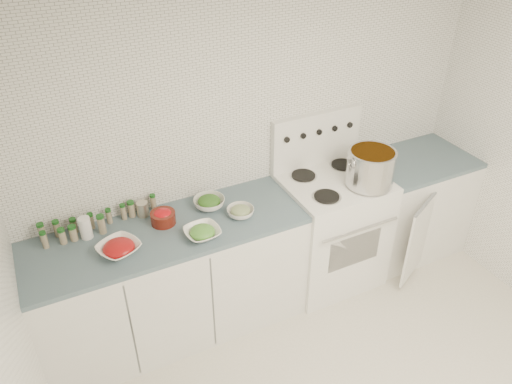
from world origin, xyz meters
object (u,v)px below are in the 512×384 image
(stove, at_px, (330,226))
(bowl_snowpea, at_px, (202,232))
(stock_pot, at_px, (371,166))
(bowl_tomato, at_px, (119,248))

(stove, xyz_separation_m, bowl_snowpea, (-1.12, -0.15, 0.44))
(stove, bearing_deg, bowl_snowpea, -172.11)
(stock_pot, height_order, bowl_snowpea, stock_pot)
(stove, height_order, bowl_snowpea, stove)
(stock_pot, relative_size, bowl_tomato, 1.12)
(stove, bearing_deg, bowl_tomato, -177.29)
(stove, relative_size, bowl_tomato, 4.15)
(stock_pot, bearing_deg, stove, 138.08)
(stove, distance_m, bowl_snowpea, 1.21)
(stove, bearing_deg, stock_pot, -41.92)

